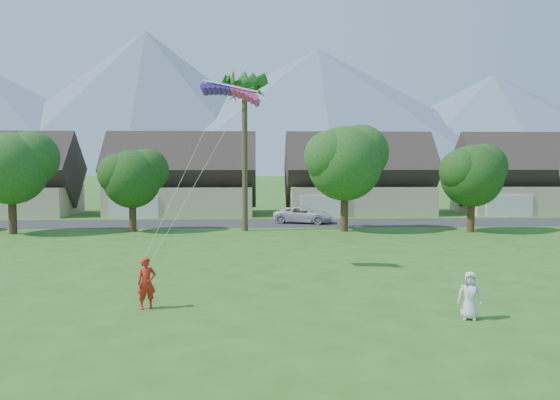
{
  "coord_description": "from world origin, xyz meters",
  "views": [
    {
      "loc": [
        -1.14,
        -15.48,
        5.58
      ],
      "look_at": [
        0.0,
        10.0,
        3.8
      ],
      "focal_mm": 35.0,
      "sensor_mm": 36.0,
      "label": 1
    }
  ],
  "objects": [
    {
      "name": "mountain_ridge",
      "position": [
        10.4,
        260.0,
        29.07
      ],
      "size": [
        540.0,
        240.0,
        70.0
      ],
      "color": "slate",
      "rests_on": "ground"
    },
    {
      "name": "parked_car",
      "position": [
        3.22,
        34.0,
        0.74
      ],
      "size": [
        5.85,
        3.92,
        1.49
      ],
      "primitive_type": "imported",
      "rotation": [
        0.0,
        0.0,
        1.28
      ],
      "color": "silver",
      "rests_on": "ground"
    },
    {
      "name": "houses_row",
      "position": [
        0.49,
        42.99,
        3.44
      ],
      "size": [
        72.75,
        8.19,
        8.86
      ],
      "color": "beige",
      "rests_on": "ground"
    },
    {
      "name": "parafoil_kite",
      "position": [
        -2.33,
        12.11,
        9.14
      ],
      "size": [
        3.02,
        1.18,
        0.5
      ],
      "rotation": [
        0.0,
        0.0,
        -0.13
      ],
      "color": "#4617AF",
      "rests_on": "ground"
    },
    {
      "name": "street",
      "position": [
        0.0,
        34.0,
        0.01
      ],
      "size": [
        90.0,
        7.0,
        0.01
      ],
      "primitive_type": "cube",
      "color": "#2D2D30",
      "rests_on": "ground"
    },
    {
      "name": "kite_flyer",
      "position": [
        -5.29,
        5.15,
        0.99
      ],
      "size": [
        0.85,
        0.72,
        1.97
      ],
      "primitive_type": "imported",
      "rotation": [
        0.0,
        0.0,
        0.42
      ],
      "color": "red",
      "rests_on": "ground"
    },
    {
      "name": "ground",
      "position": [
        0.0,
        0.0,
        0.0
      ],
      "size": [
        500.0,
        500.0,
        0.0
      ],
      "primitive_type": "plane",
      "color": "#2D6019",
      "rests_on": "ground"
    },
    {
      "name": "fan_palm",
      "position": [
        -2.0,
        28.5,
        11.8
      ],
      "size": [
        3.0,
        3.0,
        13.8
      ],
      "color": "#4C3D26",
      "rests_on": "ground"
    },
    {
      "name": "tree_row",
      "position": [
        -1.14,
        27.92,
        4.89
      ],
      "size": [
        62.27,
        6.67,
        8.45
      ],
      "color": "#47301C",
      "rests_on": "ground"
    },
    {
      "name": "watcher",
      "position": [
        6.43,
        3.22,
        0.86
      ],
      "size": [
        0.97,
        0.79,
        1.71
      ],
      "primitive_type": "imported",
      "rotation": [
        0.0,
        0.0,
        -0.33
      ],
      "color": "silver",
      "rests_on": "ground"
    }
  ]
}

